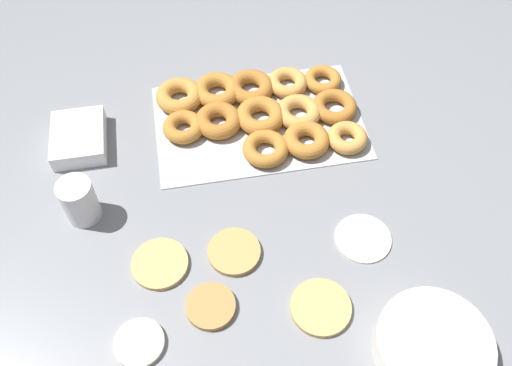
{
  "coord_description": "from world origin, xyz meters",
  "views": [
    {
      "loc": [
        0.07,
        0.58,
        0.96
      ],
      "look_at": [
        -0.04,
        -0.08,
        0.04
      ],
      "focal_mm": 38.0,
      "sensor_mm": 36.0,
      "label": 1
    }
  ],
  "objects_px": {
    "pancake_5": "(211,306)",
    "container_stack": "(79,138)",
    "pancake_2": "(234,252)",
    "pancake_1": "(139,343)",
    "pancake_4": "(160,264)",
    "pancake_0": "(321,307)",
    "paper_cup": "(79,201)",
    "pancake_3": "(363,238)",
    "donut_tray": "(260,112)",
    "batter_bowl": "(433,346)"
  },
  "relations": [
    {
      "from": "pancake_2",
      "to": "donut_tray",
      "type": "bearing_deg",
      "value": -108.37
    },
    {
      "from": "pancake_4",
      "to": "pancake_1",
      "type": "bearing_deg",
      "value": 72.66
    },
    {
      "from": "container_stack",
      "to": "paper_cup",
      "type": "xyz_separation_m",
      "value": [
        -0.01,
        0.2,
        0.03
      ]
    },
    {
      "from": "pancake_1",
      "to": "pancake_2",
      "type": "height_order",
      "value": "same"
    },
    {
      "from": "pancake_1",
      "to": "pancake_2",
      "type": "relative_size",
      "value": 0.86
    },
    {
      "from": "paper_cup",
      "to": "pancake_4",
      "type": "bearing_deg",
      "value": 135.12
    },
    {
      "from": "pancake_3",
      "to": "pancake_5",
      "type": "height_order",
      "value": "pancake_5"
    },
    {
      "from": "pancake_1",
      "to": "pancake_5",
      "type": "xyz_separation_m",
      "value": [
        -0.14,
        -0.05,
        0.0
      ]
    },
    {
      "from": "pancake_4",
      "to": "pancake_5",
      "type": "relative_size",
      "value": 1.2
    },
    {
      "from": "paper_cup",
      "to": "pancake_0",
      "type": "bearing_deg",
      "value": 146.42
    },
    {
      "from": "pancake_2",
      "to": "pancake_5",
      "type": "distance_m",
      "value": 0.12
    },
    {
      "from": "pancake_0",
      "to": "pancake_4",
      "type": "relative_size",
      "value": 1.02
    },
    {
      "from": "pancake_1",
      "to": "paper_cup",
      "type": "xyz_separation_m",
      "value": [
        0.1,
        -0.3,
        0.05
      ]
    },
    {
      "from": "container_stack",
      "to": "pancake_2",
      "type": "bearing_deg",
      "value": 131.62
    },
    {
      "from": "pancake_0",
      "to": "donut_tray",
      "type": "xyz_separation_m",
      "value": [
        0.02,
        -0.5,
        0.01
      ]
    },
    {
      "from": "pancake_0",
      "to": "pancake_4",
      "type": "distance_m",
      "value": 0.32
    },
    {
      "from": "pancake_2",
      "to": "container_stack",
      "type": "bearing_deg",
      "value": -48.38
    },
    {
      "from": "pancake_1",
      "to": "pancake_2",
      "type": "distance_m",
      "value": 0.25
    },
    {
      "from": "pancake_0",
      "to": "pancake_5",
      "type": "xyz_separation_m",
      "value": [
        0.2,
        -0.04,
        0.0
      ]
    },
    {
      "from": "pancake_0",
      "to": "paper_cup",
      "type": "height_order",
      "value": "paper_cup"
    },
    {
      "from": "pancake_5",
      "to": "donut_tray",
      "type": "xyz_separation_m",
      "value": [
        -0.18,
        -0.46,
        0.01
      ]
    },
    {
      "from": "pancake_0",
      "to": "pancake_4",
      "type": "height_order",
      "value": "same"
    },
    {
      "from": "pancake_5",
      "to": "paper_cup",
      "type": "distance_m",
      "value": 0.35
    },
    {
      "from": "pancake_3",
      "to": "donut_tray",
      "type": "xyz_separation_m",
      "value": [
        0.15,
        -0.37,
        0.02
      ]
    },
    {
      "from": "pancake_4",
      "to": "paper_cup",
      "type": "distance_m",
      "value": 0.21
    },
    {
      "from": "pancake_2",
      "to": "pancake_1",
      "type": "bearing_deg",
      "value": 38.09
    },
    {
      "from": "pancake_3",
      "to": "donut_tray",
      "type": "height_order",
      "value": "donut_tray"
    },
    {
      "from": "pancake_2",
      "to": "pancake_3",
      "type": "bearing_deg",
      "value": 177.2
    },
    {
      "from": "container_stack",
      "to": "pancake_5",
      "type": "bearing_deg",
      "value": 118.56
    },
    {
      "from": "pancake_1",
      "to": "batter_bowl",
      "type": "bearing_deg",
      "value": 168.6
    },
    {
      "from": "pancake_4",
      "to": "pancake_5",
      "type": "xyz_separation_m",
      "value": [
        -0.09,
        0.11,
        0.0
      ]
    },
    {
      "from": "pancake_5",
      "to": "container_stack",
      "type": "xyz_separation_m",
      "value": [
        0.25,
        -0.45,
        0.01
      ]
    },
    {
      "from": "pancake_2",
      "to": "container_stack",
      "type": "xyz_separation_m",
      "value": [
        0.31,
        -0.34,
        0.02
      ]
    },
    {
      "from": "pancake_1",
      "to": "batter_bowl",
      "type": "xyz_separation_m",
      "value": [
        -0.51,
        0.1,
        0.02
      ]
    },
    {
      "from": "pancake_2",
      "to": "pancake_3",
      "type": "relative_size",
      "value": 0.92
    },
    {
      "from": "pancake_3",
      "to": "batter_bowl",
      "type": "bearing_deg",
      "value": 101.62
    },
    {
      "from": "pancake_0",
      "to": "pancake_1",
      "type": "bearing_deg",
      "value": 1.54
    },
    {
      "from": "pancake_3",
      "to": "pancake_0",
      "type": "bearing_deg",
      "value": 47.13
    },
    {
      "from": "pancake_5",
      "to": "donut_tray",
      "type": "distance_m",
      "value": 0.5
    },
    {
      "from": "pancake_4",
      "to": "pancake_3",
      "type": "bearing_deg",
      "value": 178.28
    },
    {
      "from": "pancake_1",
      "to": "pancake_3",
      "type": "height_order",
      "value": "pancake_1"
    },
    {
      "from": "pancake_3",
      "to": "batter_bowl",
      "type": "relative_size",
      "value": 0.56
    },
    {
      "from": "batter_bowl",
      "to": "pancake_2",
      "type": "bearing_deg",
      "value": -39.22
    },
    {
      "from": "batter_bowl",
      "to": "container_stack",
      "type": "height_order",
      "value": "batter_bowl"
    },
    {
      "from": "pancake_5",
      "to": "paper_cup",
      "type": "height_order",
      "value": "paper_cup"
    },
    {
      "from": "donut_tray",
      "to": "pancake_1",
      "type": "bearing_deg",
      "value": 58.31
    },
    {
      "from": "pancake_1",
      "to": "pancake_4",
      "type": "height_order",
      "value": "same"
    },
    {
      "from": "pancake_1",
      "to": "pancake_4",
      "type": "relative_size",
      "value": 0.81
    },
    {
      "from": "pancake_2",
      "to": "batter_bowl",
      "type": "xyz_separation_m",
      "value": [
        -0.31,
        0.26,
        0.02
      ]
    },
    {
      "from": "pancake_0",
      "to": "batter_bowl",
      "type": "bearing_deg",
      "value": 146.97
    }
  ]
}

